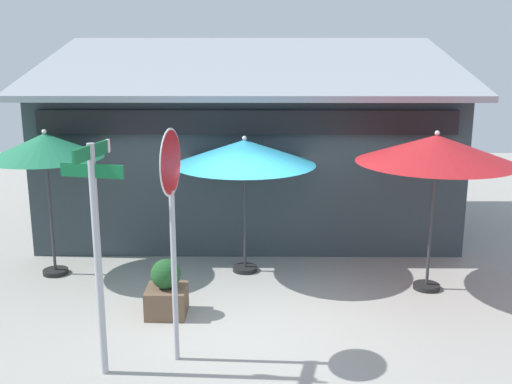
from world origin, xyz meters
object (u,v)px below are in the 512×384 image
object	(u,v)px
sidewalk_planter	(167,291)
stop_sign	(172,201)
patio_umbrella_teal_center	(245,153)
patio_umbrella_crimson_right	(436,150)
street_sign_post	(97,238)
patio_umbrella_forest_green_left	(45,147)

from	to	relation	value
sidewalk_planter	stop_sign	bearing A→B (deg)	-76.27
stop_sign	sidewalk_planter	world-z (taller)	stop_sign
patio_umbrella_teal_center	sidewalk_planter	world-z (taller)	patio_umbrella_teal_center
patio_umbrella_crimson_right	patio_umbrella_teal_center	bearing A→B (deg)	165.26
stop_sign	patio_umbrella_teal_center	xyz separation A→B (m)	(0.81, 3.17, 0.03)
street_sign_post	patio_umbrella_forest_green_left	xyz separation A→B (m)	(-1.72, 3.35, 0.52)
sidewalk_planter	patio_umbrella_teal_center	bearing A→B (deg)	58.12
sidewalk_planter	patio_umbrella_crimson_right	bearing A→B (deg)	13.67
street_sign_post	patio_umbrella_forest_green_left	size ratio (longest dim) A/B	1.12
patio_umbrella_teal_center	street_sign_post	bearing A→B (deg)	-115.25
street_sign_post	patio_umbrella_forest_green_left	world-z (taller)	street_sign_post
street_sign_post	patio_umbrella_teal_center	size ratio (longest dim) A/B	1.17
street_sign_post	patio_umbrella_teal_center	bearing A→B (deg)	64.75
street_sign_post	patio_umbrella_teal_center	xyz separation A→B (m)	(1.66, 3.52, 0.40)
patio_umbrella_forest_green_left	street_sign_post	bearing A→B (deg)	-62.82
stop_sign	patio_umbrella_crimson_right	size ratio (longest dim) A/B	1.13
stop_sign	sidewalk_planter	size ratio (longest dim) A/B	3.45
street_sign_post	patio_umbrella_crimson_right	world-z (taller)	street_sign_post
stop_sign	patio_umbrella_teal_center	world-z (taller)	stop_sign
patio_umbrella_crimson_right	sidewalk_planter	xyz separation A→B (m)	(-4.20, -1.02, -1.98)
patio_umbrella_forest_green_left	sidewalk_planter	distance (m)	3.38
stop_sign	sidewalk_planter	bearing A→B (deg)	103.73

